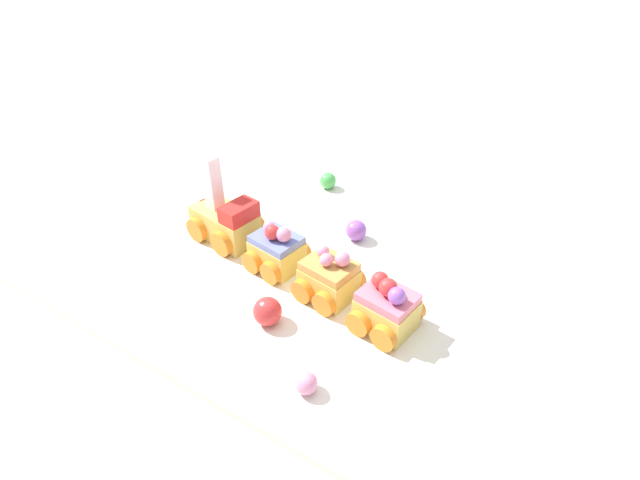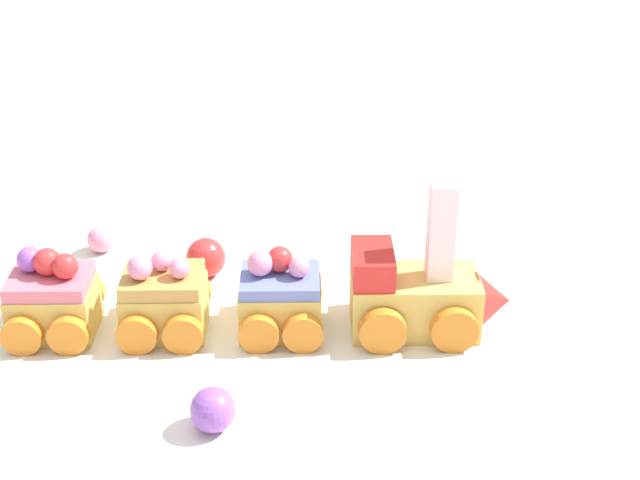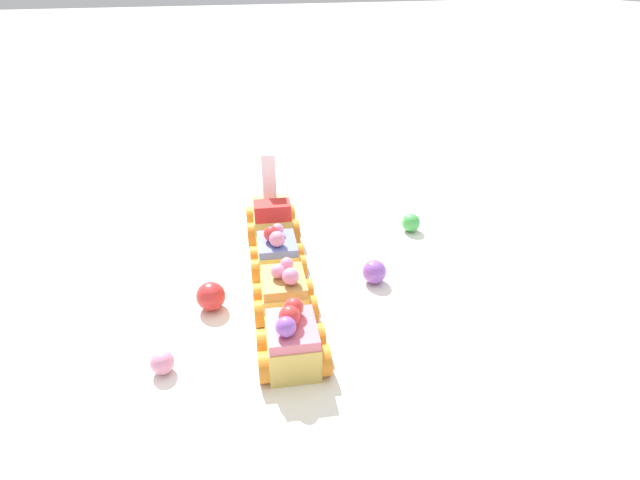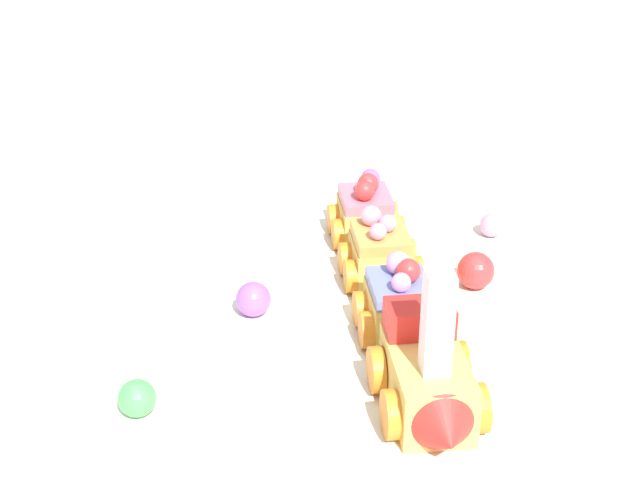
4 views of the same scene
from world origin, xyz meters
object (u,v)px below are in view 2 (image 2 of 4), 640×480
Objects in this scene: cake_car_blueberry at (280,300)px; gumball_red at (206,258)px; cake_train_locomotive at (424,294)px; cake_car_caramel at (164,302)px; cake_car_strawberry at (53,301)px; gumball_pink at (101,239)px; gumball_purple at (213,410)px.

cake_car_blueberry reaches higher than gumball_red.
cake_train_locomotive reaches higher than cake_car_caramel.
cake_car_strawberry is (-0.08, 0.01, 0.00)m from cake_car_caramel.
gumball_pink is at bearing 147.17° from gumball_red.
cake_car_blueberry is 0.08m from cake_car_caramel.
cake_car_blueberry is at bearing 0.01° from cake_car_strawberry.
cake_train_locomotive reaches higher than cake_car_blueberry.
cake_train_locomotive is 0.18m from gumball_purple.
cake_car_blueberry is at bearing -46.51° from gumball_pink.
cake_car_caramel is at bearing -179.94° from cake_train_locomotive.
gumball_pink is (-0.13, 0.14, -0.01)m from cake_car_blueberry.
gumball_red reaches higher than gumball_purple.
cake_car_strawberry is at bearing 179.73° from cake_car_caramel.
cake_car_strawberry is 0.17m from gumball_purple.
gumball_red is 1.42× the size of gumball_pink.
gumball_pink is at bearing 142.22° from cake_car_blueberry.
cake_train_locomotive is at bearing -34.11° from gumball_red.
cake_train_locomotive is 0.10m from cake_car_blueberry.
cake_car_strawberry is at bearing -179.99° from cake_car_blueberry.
gumball_purple is at bearing -41.93° from cake_car_strawberry.
gumball_purple is (-0.01, -0.19, -0.00)m from gumball_red.
gumball_red is at bearing 37.67° from cake_car_strawberry.
cake_train_locomotive reaches higher than gumball_pink.
gumball_pink is 0.79× the size of gumball_purple.
gumball_pink is at bearing 107.84° from gumball_purple.
cake_car_blueberry is 2.31× the size of gumball_red.
cake_car_caramel is 0.12m from gumball_purple.
gumball_purple is at bearing -72.16° from gumball_pink.
cake_car_strawberry reaches higher than gumball_purple.
cake_car_caramel is 0.14m from gumball_pink.
cake_car_blueberry is 0.10m from gumball_red.
cake_car_strawberry is 3.28× the size of gumball_pink.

